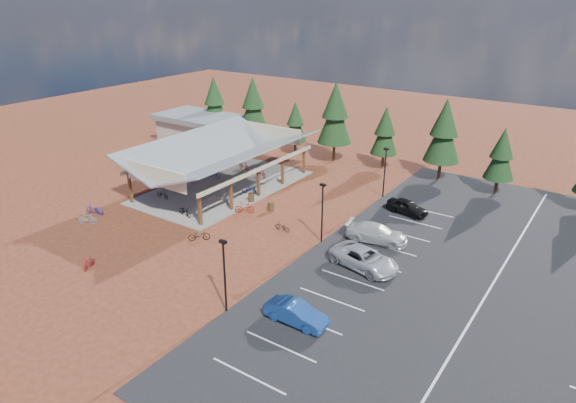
{
  "coord_description": "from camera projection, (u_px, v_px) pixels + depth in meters",
  "views": [
    {
      "loc": [
        24.25,
        -30.95,
        19.44
      ],
      "look_at": [
        0.56,
        3.57,
        2.04
      ],
      "focal_mm": 32.0,
      "sensor_mm": 36.0,
      "label": 1
    }
  ],
  "objects": [
    {
      "name": "bike_0",
      "position": [
        163.0,
        194.0,
        51.06
      ],
      "size": [
        1.65,
        0.65,
        0.85
      ],
      "primitive_type": "imported",
      "rotation": [
        0.0,
        0.0,
        1.52
      ],
      "color": "black",
      "rests_on": "concrete_pad"
    },
    {
      "name": "pine_5",
      "position": [
        444.0,
        131.0,
        54.37
      ],
      "size": [
        3.86,
        3.86,
        8.99
      ],
      "color": "#382314",
      "rests_on": "ground"
    },
    {
      "name": "pine_2",
      "position": [
        295.0,
        122.0,
        64.09
      ],
      "size": [
        2.83,
        2.83,
        6.6
      ],
      "color": "#382314",
      "rests_on": "ground"
    },
    {
      "name": "bike_15",
      "position": [
        244.0,
        208.0,
        47.82
      ],
      "size": [
        1.87,
        1.35,
        1.11
      ],
      "primitive_type": "imported",
      "rotation": [
        0.0,
        0.0,
        2.07
      ],
      "color": "maroon",
      "rests_on": "ground"
    },
    {
      "name": "lamp_post_0",
      "position": [
        224.0,
        271.0,
        32.33
      ],
      "size": [
        0.5,
        0.25,
        5.14
      ],
      "color": "black",
      "rests_on": "ground"
    },
    {
      "name": "pine_0",
      "position": [
        215.0,
        101.0,
        70.19
      ],
      "size": [
        3.67,
        3.67,
        8.56
      ],
      "color": "#382314",
      "rests_on": "ground"
    },
    {
      "name": "bike_5",
      "position": [
        222.0,
        197.0,
        50.2
      ],
      "size": [
        1.78,
        0.66,
        1.05
      ],
      "primitive_type": "imported",
      "rotation": [
        0.0,
        0.0,
        1.48
      ],
      "color": "gray",
      "rests_on": "concrete_pad"
    },
    {
      "name": "lamp_post_1",
      "position": [
        322.0,
        209.0,
        41.46
      ],
      "size": [
        0.5,
        0.25,
        5.14
      ],
      "color": "black",
      "rests_on": "ground"
    },
    {
      "name": "bike_6",
      "position": [
        250.0,
        189.0,
        52.13
      ],
      "size": [
        1.91,
        1.17,
        0.95
      ],
      "primitive_type": "imported",
      "rotation": [
        0.0,
        0.0,
        1.9
      ],
      "color": "navy",
      "rests_on": "concrete_pad"
    },
    {
      "name": "bike_4",
      "position": [
        185.0,
        211.0,
        47.0
      ],
      "size": [
        1.92,
        1.0,
        0.96
      ],
      "primitive_type": "imported",
      "rotation": [
        0.0,
        0.0,
        1.36
      ],
      "color": "black",
      "rests_on": "concrete_pad"
    },
    {
      "name": "ground",
      "position": [
        259.0,
        235.0,
        43.7
      ],
      "size": [
        140.0,
        140.0,
        0.0
      ],
      "primitive_type": "plane",
      "color": "#552416",
      "rests_on": "ground"
    },
    {
      "name": "concrete_pad",
      "position": [
        224.0,
        187.0,
        54.23
      ],
      "size": [
        10.6,
        18.6,
        0.1
      ],
      "primitive_type": "cube",
      "color": "gray",
      "rests_on": "ground"
    },
    {
      "name": "pine_4",
      "position": [
        385.0,
        131.0,
        58.47
      ],
      "size": [
        3.11,
        3.11,
        7.25
      ],
      "color": "#382314",
      "rests_on": "ground"
    },
    {
      "name": "car_4",
      "position": [
        407.0,
        207.0,
        47.63
      ],
      "size": [
        4.13,
        2.21,
        1.34
      ],
      "primitive_type": "imported",
      "rotation": [
        0.0,
        0.0,
        1.4
      ],
      "color": "black",
      "rests_on": "asphalt_lot"
    },
    {
      "name": "bike_16",
      "position": [
        282.0,
        227.0,
        44.34
      ],
      "size": [
        1.55,
        0.59,
        0.81
      ],
      "primitive_type": "imported",
      "rotation": [
        0.0,
        0.0,
        4.68
      ],
      "color": "black",
      "rests_on": "ground"
    },
    {
      "name": "car_3",
      "position": [
        377.0,
        233.0,
        42.3
      ],
      "size": [
        5.4,
        2.88,
        1.49
      ],
      "primitive_type": "imported",
      "rotation": [
        0.0,
        0.0,
        1.73
      ],
      "color": "silver",
      "rests_on": "asphalt_lot"
    },
    {
      "name": "pine_6",
      "position": [
        502.0,
        154.0,
        51.0
      ],
      "size": [
        2.97,
        2.97,
        6.93
      ],
      "color": "#382314",
      "rests_on": "ground"
    },
    {
      "name": "bike_9",
      "position": [
        87.0,
        219.0,
        45.58
      ],
      "size": [
        1.81,
        1.26,
        1.07
      ],
      "primitive_type": "imported",
      "rotation": [
        0.0,
        0.0,
        2.05
      ],
      "color": "#96999F",
      "rests_on": "ground"
    },
    {
      "name": "outbuilding",
      "position": [
        199.0,
        128.0,
        69.16
      ],
      "size": [
        11.0,
        7.0,
        3.9
      ],
      "color": "#ADA593",
      "rests_on": "ground"
    },
    {
      "name": "bike_1",
      "position": [
        186.0,
        184.0,
        53.59
      ],
      "size": [
        1.56,
        0.62,
        0.91
      ],
      "primitive_type": "imported",
      "rotation": [
        0.0,
        0.0,
        1.7
      ],
      "color": "#A0A1A7",
      "rests_on": "concrete_pad"
    },
    {
      "name": "asphalt_lot",
      "position": [
        492.0,
        285.0,
        36.3
      ],
      "size": [
        27.0,
        44.0,
        0.04
      ],
      "primitive_type": "cube",
      "color": "black",
      "rests_on": "ground"
    },
    {
      "name": "pine_3",
      "position": [
        335.0,
        113.0,
        60.43
      ],
      "size": [
        4.12,
        4.12,
        9.59
      ],
      "color": "#382314",
      "rests_on": "ground"
    },
    {
      "name": "bike_3",
      "position": [
        244.0,
        166.0,
        59.01
      ],
      "size": [
        1.78,
        0.81,
        1.03
      ],
      "primitive_type": "imported",
      "rotation": [
        0.0,
        0.0,
        1.37
      ],
      "color": "maroon",
      "rests_on": "concrete_pad"
    },
    {
      "name": "bike_2",
      "position": [
        214.0,
        174.0,
        56.54
      ],
      "size": [
        1.57,
        0.55,
        0.82
      ],
      "primitive_type": "imported",
      "rotation": [
        0.0,
        0.0,
        1.57
      ],
      "color": "navy",
      "rests_on": "concrete_pad"
    },
    {
      "name": "lamp_post_2",
      "position": [
        385.0,
        169.0,
        50.6
      ],
      "size": [
        0.5,
        0.25,
        5.14
      ],
      "color": "black",
      "rests_on": "ground"
    },
    {
      "name": "bike_pavilion",
      "position": [
        222.0,
        153.0,
        52.78
      ],
      "size": [
        11.65,
        19.4,
        4.97
      ],
      "color": "#543118",
      "rests_on": "concrete_pad"
    },
    {
      "name": "trash_bin_1",
      "position": [
        271.0,
        206.0,
        48.4
      ],
      "size": [
        0.6,
        0.6,
        0.9
      ],
      "primitive_type": "cylinder",
      "color": "#473119",
      "rests_on": "ground"
    },
    {
      "name": "bike_7",
      "position": [
        261.0,
        172.0,
        56.75
      ],
      "size": [
        1.83,
        1.07,
        1.06
      ],
      "primitive_type": "imported",
      "rotation": [
        0.0,
        0.0,
        1.22
      ],
      "color": "maroon",
      "rests_on": "concrete_pad"
    },
    {
      "name": "bike_10",
      "position": [
        95.0,
        210.0,
        47.55
      ],
      "size": [
        1.96,
        1.1,
        0.98
      ],
      "primitive_type": "imported",
      "rotation": [
        0.0,
        0.0,
        4.97
      ],
      "color": "navy",
      "rests_on": "ground"
    },
    {
      "name": "trash_bin_0",
      "position": [
        251.0,
        198.0,
        50.34
      ],
      "size": [
        0.6,
        0.6,
        0.9
      ],
      "primitive_type": "cylinder",
      "color": "#473119",
      "rests_on": "ground"
    },
    {
      "name": "car_1",
      "position": [
        296.0,
        313.0,
        31.98
      ],
      "size": [
        4.16,
        1.5,
        1.36
      ],
      "primitive_type": "imported",
      "rotation": [
        0.0,
        0.0,
        1.59
      ],
      "color": "navy",
      "rests_on": "asphalt_lot"
    },
    {
      "name": "car_2",
      "position": [
        364.0,
        259.0,
        38.31
      ],
      "size": [
        5.84,
        3.57,
        1.51
      ],
      "primitive_type": "imported",
      "rotation": [
        0.0,
        0.0,
        1.36
      ],
      "color": "#ACADB4",
      "rests_on": "asphalt_lot"
    },
    {
      "name": "bike_11",
      "position": [
        89.0,
        263.0,
        38.39
      ],
      "size": [
        0.94,
        1.52,
        0.88
      ],
      "primitive_type": "imported",
      "rotation": [
        0.0,
        0.0,
        0.39
      ],
      "color": "maroon",
      "rests_on": "ground"
    },
    {
      "name": "pine_1",
      "position": [
        253.0,
        104.0,
        67.01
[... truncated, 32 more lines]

